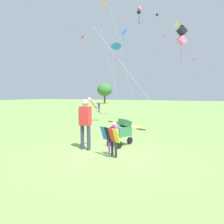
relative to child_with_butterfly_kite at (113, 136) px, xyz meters
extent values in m
plane|color=#75994C|center=(-0.44, 0.34, -0.67)|extent=(120.00, 120.00, 0.00)
cylinder|color=brown|center=(-17.68, 32.87, 0.15)|extent=(0.36, 0.36, 1.64)
ellipsoid|color=#387033|center=(-17.68, 32.87, 2.27)|extent=(3.25, 2.92, 2.76)
cylinder|color=#232328|center=(0.09, 0.00, -0.39)|extent=(0.08, 0.08, 0.55)
cylinder|color=#232328|center=(-0.07, 0.06, -0.39)|extent=(0.08, 0.08, 0.55)
cube|color=purple|center=(0.01, 0.03, 0.09)|extent=(0.28, 0.23, 0.41)
cylinder|color=beige|center=(0.15, -0.03, 0.06)|extent=(0.06, 0.06, 0.36)
cylinder|color=beige|center=(-0.13, 0.09, 0.06)|extent=(0.06, 0.06, 0.36)
sphere|color=beige|center=(0.01, 0.03, 0.37)|extent=(0.14, 0.14, 0.14)
cube|color=yellow|center=(0.21, -0.25, 0.07)|extent=(0.24, 0.22, 0.43)
cube|color=red|center=(0.03, -0.17, 0.07)|extent=(0.24, 0.22, 0.43)
cube|color=black|center=(-0.15, -0.10, 0.07)|extent=(0.24, 0.22, 0.43)
cube|color=blue|center=(-0.32, -0.02, 0.07)|extent=(0.24, 0.22, 0.43)
cube|color=purple|center=(-0.06, -0.15, -0.33)|extent=(0.08, 0.04, 0.36)
cylinder|color=#33384C|center=(-1.40, 0.36, -0.23)|extent=(0.13, 0.13, 0.88)
cylinder|color=#33384C|center=(-1.12, 0.35, -0.23)|extent=(0.13, 0.13, 0.88)
cube|color=red|center=(-1.26, 0.36, 0.54)|extent=(0.39, 0.25, 0.66)
cylinder|color=tan|center=(-1.50, 0.36, 0.49)|extent=(0.09, 0.09, 0.58)
cylinder|color=tan|center=(-1.02, 0.50, 0.99)|extent=(0.11, 0.53, 0.41)
sphere|color=tan|center=(-1.26, 0.36, 1.00)|extent=(0.23, 0.23, 0.23)
cylinder|color=black|center=(-0.14, 1.81, -0.53)|extent=(0.15, 0.27, 0.28)
cylinder|color=black|center=(-0.71, 1.19, -0.53)|extent=(0.15, 0.27, 0.28)
cylinder|color=black|center=(-0.24, 0.97, -0.53)|extent=(0.15, 0.27, 0.28)
cube|color=#337247|center=(-0.32, 1.43, -0.11)|extent=(0.67, 0.77, 0.36)
cube|color=#235031|center=(-0.26, 1.54, 0.19)|extent=(0.55, 0.55, 0.35)
cylinder|color=black|center=(-0.51, 1.01, 0.29)|extent=(0.45, 0.24, 0.04)
cube|color=black|center=(1.44, 3.82, 4.01)|extent=(0.50, 0.49, 0.39)
cube|color=pink|center=(1.44, 3.82, 3.61)|extent=(0.50, 0.49, 0.39)
cube|color=pink|center=(1.45, 3.79, 3.16)|extent=(0.07, 0.08, 0.14)
cube|color=pink|center=(1.45, 3.79, 2.94)|extent=(0.07, 0.08, 0.14)
cube|color=pink|center=(1.44, 3.81, 2.72)|extent=(0.08, 0.09, 0.14)
cylinder|color=silver|center=(0.22, 2.17, 1.46)|extent=(2.46, 3.33, 4.26)
cube|color=pink|center=(-2.60, 10.04, 7.92)|extent=(0.39, 0.39, 0.30)
cube|color=black|center=(-2.60, 10.04, 7.61)|extent=(0.39, 0.39, 0.30)
cube|color=black|center=(-2.57, 10.03, 7.21)|extent=(0.08, 0.07, 0.14)
cube|color=black|center=(-2.59, 10.03, 6.99)|extent=(0.08, 0.07, 0.14)
cube|color=black|center=(-2.56, 10.01, 6.77)|extent=(0.08, 0.08, 0.14)
cylinder|color=silver|center=(-3.32, 8.95, 3.46)|extent=(1.44, 2.18, 8.26)
cube|color=blue|center=(-4.07, 10.68, 6.47)|extent=(0.74, 0.59, 0.79)
cube|color=green|center=(-4.12, 10.70, 5.90)|extent=(0.08, 0.02, 0.14)
cube|color=green|center=(-4.06, 10.68, 5.68)|extent=(0.08, 0.02, 0.14)
cylinder|color=silver|center=(-4.23, 8.73, 2.81)|extent=(0.31, 3.90, 6.96)
cone|color=blue|center=(-2.76, 6.19, 4.28)|extent=(0.83, 0.80, 0.36)
cube|color=purple|center=(-2.77, 6.15, 3.71)|extent=(0.09, 0.07, 0.14)
cube|color=purple|center=(-2.79, 6.20, 3.49)|extent=(0.08, 0.05, 0.14)
cylinder|color=silver|center=(-2.39, 5.18, 1.72)|extent=(0.75, 2.03, 4.77)
cube|color=black|center=(-5.29, 26.61, 13.37)|extent=(0.36, 0.37, 0.37)
cube|color=red|center=(-3.12, 21.65, 8.77)|extent=(0.19, 0.26, 0.25)
cube|color=black|center=(-0.07, 14.65, 7.43)|extent=(0.39, 0.42, 0.36)
cube|color=pink|center=(0.35, 25.78, 6.24)|extent=(0.43, 0.40, 0.31)
cube|color=yellow|center=(-1.11, 18.69, 9.13)|extent=(0.42, 0.36, 0.48)
cube|color=red|center=(-11.38, 15.39, 8.06)|extent=(0.32, 0.53, 0.46)
cube|color=#F4A319|center=(-10.77, 19.90, 13.43)|extent=(0.45, 0.50, 0.63)
cylinder|color=#33384C|center=(-6.90, 8.82, -0.34)|extent=(0.09, 0.09, 0.65)
cylinder|color=#33384C|center=(-7.09, 8.89, -0.34)|extent=(0.09, 0.09, 0.65)
cube|color=silver|center=(-7.00, 8.86, 0.22)|extent=(0.33, 0.26, 0.49)
cylinder|color=beige|center=(-6.83, 8.80, 0.19)|extent=(0.07, 0.07, 0.43)
cylinder|color=beige|center=(-7.16, 8.92, 0.19)|extent=(0.07, 0.07, 0.43)
sphere|color=beige|center=(-7.00, 8.86, 0.57)|extent=(0.17, 0.17, 0.17)
cylinder|color=#33384C|center=(-8.41, 14.10, -0.40)|extent=(0.08, 0.08, 0.54)
cylinder|color=#33384C|center=(-8.58, 14.14, -0.40)|extent=(0.08, 0.08, 0.54)
cube|color=#284CA8|center=(-8.50, 14.12, 0.07)|extent=(0.26, 0.19, 0.40)
cylinder|color=brown|center=(-8.35, 14.09, 0.05)|extent=(0.06, 0.06, 0.36)
cylinder|color=brown|center=(-8.64, 14.15, 0.05)|extent=(0.06, 0.06, 0.36)
sphere|color=brown|center=(-8.50, 14.12, 0.36)|extent=(0.14, 0.14, 0.14)
cube|color=gold|center=(-1.39, 5.87, -0.66)|extent=(1.31, 1.03, 0.02)
camera|label=1|loc=(2.71, -5.70, 1.30)|focal=33.08mm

